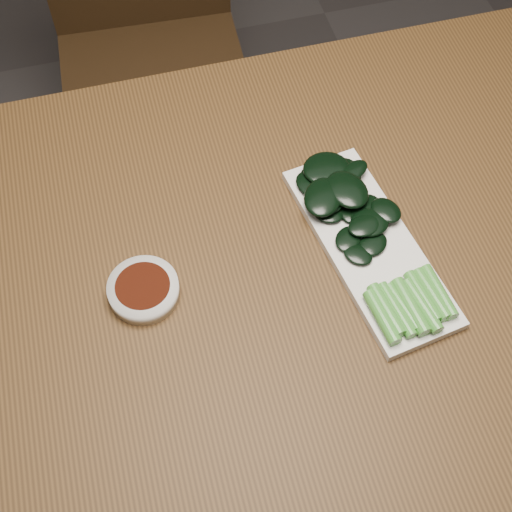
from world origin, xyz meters
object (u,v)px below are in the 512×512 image
(chair_far, at_px, (149,40))
(gai_lan, at_px, (361,226))
(serving_plate, at_px, (369,246))
(sauce_bowl, at_px, (144,290))
(table, at_px, (282,283))

(chair_far, bearing_deg, gai_lan, -72.78)
(serving_plate, bearing_deg, sauce_bowl, 178.38)
(sauce_bowl, distance_m, gai_lan, 0.31)
(chair_far, height_order, gai_lan, chair_far)
(sauce_bowl, bearing_deg, chair_far, 81.56)
(table, height_order, chair_far, chair_far)
(serving_plate, bearing_deg, gai_lan, 103.73)
(table, relative_size, serving_plate, 4.13)
(table, distance_m, sauce_bowl, 0.22)
(table, relative_size, chair_far, 1.57)
(sauce_bowl, height_order, serving_plate, sauce_bowl)
(chair_far, distance_m, gai_lan, 0.86)
(serving_plate, bearing_deg, chair_far, 103.92)
(chair_far, height_order, sauce_bowl, chair_far)
(table, distance_m, serving_plate, 0.14)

